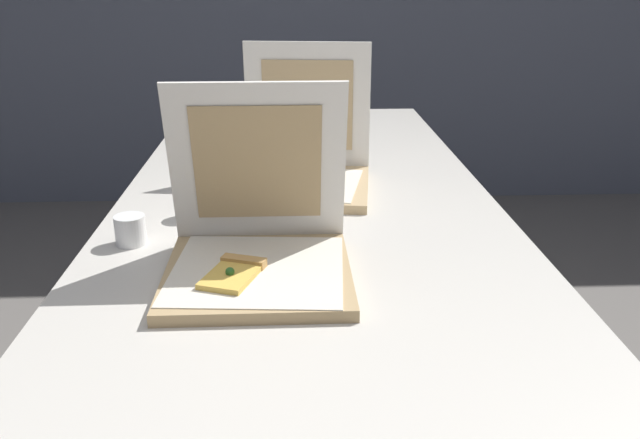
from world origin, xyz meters
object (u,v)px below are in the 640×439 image
cup_white_near_center (130,230)px  pizza_box_front (257,249)px  table (308,233)px  cup_white_mid (196,204)px  pizza_box_middle (303,168)px

cup_white_near_center → pizza_box_front: bearing=-30.7°
table → cup_white_mid: bearing=179.1°
table → cup_white_mid: (-0.25, 0.00, 0.07)m
pizza_box_middle → cup_white_near_center: bearing=-127.3°
pizza_box_front → cup_white_near_center: pizza_box_front is taller
pizza_box_front → cup_white_near_center: size_ratio=5.50×
cup_white_near_center → table: bearing=22.5°
table → pizza_box_middle: 0.24m
table → cup_white_near_center: size_ratio=39.64×
pizza_box_front → pizza_box_middle: size_ratio=0.92×
pizza_box_front → table: bearing=71.7°
table → pizza_box_front: (-0.10, -0.31, 0.09)m
pizza_box_front → pizza_box_middle: (0.09, 0.53, 0.00)m
pizza_box_middle → cup_white_mid: (-0.25, -0.21, -0.02)m
table → cup_white_near_center: cup_white_near_center is taller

